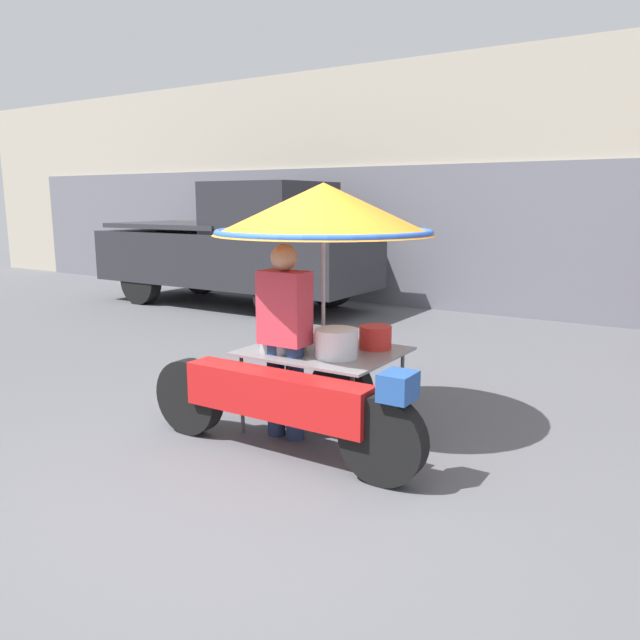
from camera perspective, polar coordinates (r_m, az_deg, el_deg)
The scene contains 5 objects.
ground_plane at distance 4.25m, azimuth -5.49°, elevation -14.68°, with size 36.00×36.00×0.00m, color #56565B.
shopfront_building at distance 11.15m, azimuth 20.49°, elevation 11.37°, with size 28.00×2.06×4.12m.
vendor_motorcycle_cart at distance 4.75m, azimuth -0.15°, elevation 6.53°, with size 2.31×1.70×1.96m.
vendor_person at distance 4.76m, azimuth -3.24°, elevation -1.13°, with size 0.38×0.22×1.51m.
pickup_truck at distance 10.92m, azimuth -7.37°, elevation 6.55°, with size 5.03×1.83×2.12m.
Camera 1 is at (2.37, -3.01, 1.83)m, focal length 35.00 mm.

